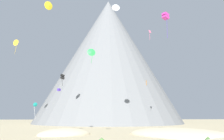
{
  "coord_description": "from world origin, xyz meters",
  "views": [
    {
      "loc": [
        -2.24,
        -32.29,
        4.5
      ],
      "look_at": [
        3.21,
        33.9,
        15.67
      ],
      "focal_mm": 42.22,
      "sensor_mm": 36.0,
      "label": 1
    }
  ],
  "objects_px": {
    "bush_far_right": "(102,140)",
    "kite_rainbow_high": "(150,33)",
    "bush_scatter_east": "(208,140)",
    "kite_gold_high": "(16,43)",
    "kite_green_mid": "(91,52)",
    "kite_magenta_mid": "(165,16)",
    "kite_black_low": "(62,77)",
    "kite_yellow_high": "(49,5)",
    "kite_white_high": "(116,7)",
    "kite_teal_low": "(35,105)",
    "kite_indigo_low": "(59,90)",
    "kite_orange_low": "(146,83)",
    "rock_massif": "(108,61)"
  },
  "relations": [
    {
      "from": "bush_far_right",
      "to": "kite_magenta_mid",
      "type": "distance_m",
      "value": 31.58
    },
    {
      "from": "kite_yellow_high",
      "to": "kite_white_high",
      "type": "height_order",
      "value": "kite_yellow_high"
    },
    {
      "from": "kite_orange_low",
      "to": "kite_rainbow_high",
      "type": "relative_size",
      "value": 0.44
    },
    {
      "from": "kite_green_mid",
      "to": "kite_indigo_low",
      "type": "height_order",
      "value": "kite_green_mid"
    },
    {
      "from": "bush_far_right",
      "to": "kite_orange_low",
      "type": "xyz_separation_m",
      "value": [
        10.55,
        15.31,
        10.94
      ]
    },
    {
      "from": "kite_green_mid",
      "to": "kite_indigo_low",
      "type": "bearing_deg",
      "value": 105.57
    },
    {
      "from": "kite_orange_low",
      "to": "kite_indigo_low",
      "type": "distance_m",
      "value": 28.62
    },
    {
      "from": "rock_massif",
      "to": "kite_green_mid",
      "type": "height_order",
      "value": "rock_massif"
    },
    {
      "from": "kite_magenta_mid",
      "to": "kite_teal_low",
      "type": "xyz_separation_m",
      "value": [
        -34.08,
        33.68,
        -18.44
      ]
    },
    {
      "from": "bush_scatter_east",
      "to": "kite_orange_low",
      "type": "relative_size",
      "value": 1.57
    },
    {
      "from": "bush_far_right",
      "to": "kite_rainbow_high",
      "type": "bearing_deg",
      "value": 64.24
    },
    {
      "from": "kite_orange_low",
      "to": "kite_green_mid",
      "type": "relative_size",
      "value": 0.36
    },
    {
      "from": "kite_orange_low",
      "to": "kite_gold_high",
      "type": "distance_m",
      "value": 52.58
    },
    {
      "from": "kite_orange_low",
      "to": "kite_green_mid",
      "type": "distance_m",
      "value": 14.33
    },
    {
      "from": "kite_green_mid",
      "to": "kite_magenta_mid",
      "type": "distance_m",
      "value": 18.44
    },
    {
      "from": "bush_far_right",
      "to": "kite_gold_high",
      "type": "bearing_deg",
      "value": 120.08
    },
    {
      "from": "kite_rainbow_high",
      "to": "kite_magenta_mid",
      "type": "bearing_deg",
      "value": -84.45
    },
    {
      "from": "kite_orange_low",
      "to": "bush_far_right",
      "type": "bearing_deg",
      "value": 25.13
    },
    {
      "from": "kite_orange_low",
      "to": "kite_yellow_high",
      "type": "distance_m",
      "value": 38.07
    },
    {
      "from": "rock_massif",
      "to": "kite_black_low",
      "type": "bearing_deg",
      "value": -103.84
    },
    {
      "from": "kite_black_low",
      "to": "kite_yellow_high",
      "type": "xyz_separation_m",
      "value": [
        -5.17,
        5.58,
        21.59
      ]
    },
    {
      "from": "rock_massif",
      "to": "kite_yellow_high",
      "type": "xyz_separation_m",
      "value": [
        -21.38,
        -60.24,
        3.83
      ]
    },
    {
      "from": "kite_black_low",
      "to": "kite_indigo_low",
      "type": "height_order",
      "value": "kite_black_low"
    },
    {
      "from": "rock_massif",
      "to": "kite_orange_low",
      "type": "height_order",
      "value": "rock_massif"
    },
    {
      "from": "rock_massif",
      "to": "kite_teal_low",
      "type": "xyz_separation_m",
      "value": [
        -26.78,
        -45.67,
        -24.34
      ]
    },
    {
      "from": "kite_green_mid",
      "to": "kite_magenta_mid",
      "type": "xyz_separation_m",
      "value": [
        16.19,
        -5.02,
        7.26
      ]
    },
    {
      "from": "rock_massif",
      "to": "kite_gold_high",
      "type": "distance_m",
      "value": 56.09
    },
    {
      "from": "kite_gold_high",
      "to": "kite_black_low",
      "type": "bearing_deg",
      "value": 156.5
    },
    {
      "from": "bush_far_right",
      "to": "kite_indigo_low",
      "type": "bearing_deg",
      "value": 107.59
    },
    {
      "from": "kite_orange_low",
      "to": "kite_black_low",
      "type": "relative_size",
      "value": 0.43
    },
    {
      "from": "kite_indigo_low",
      "to": "rock_massif",
      "type": "bearing_deg",
      "value": 112.33
    },
    {
      "from": "bush_scatter_east",
      "to": "kite_magenta_mid",
      "type": "height_order",
      "value": "kite_magenta_mid"
    },
    {
      "from": "kite_black_low",
      "to": "kite_yellow_high",
      "type": "distance_m",
      "value": 22.89
    },
    {
      "from": "bush_far_right",
      "to": "kite_rainbow_high",
      "type": "distance_m",
      "value": 45.62
    },
    {
      "from": "bush_far_right",
      "to": "kite_green_mid",
      "type": "bearing_deg",
      "value": 95.81
    },
    {
      "from": "kite_yellow_high",
      "to": "kite_indigo_low",
      "type": "height_order",
      "value": "kite_yellow_high"
    },
    {
      "from": "kite_orange_low",
      "to": "kite_gold_high",
      "type": "xyz_separation_m",
      "value": [
        -37.98,
        32.06,
        17.14
      ]
    },
    {
      "from": "kite_gold_high",
      "to": "kite_white_high",
      "type": "xyz_separation_m",
      "value": [
        32.33,
        -20.71,
        5.22
      ]
    },
    {
      "from": "kite_gold_high",
      "to": "kite_indigo_low",
      "type": "relative_size",
      "value": 4.84
    },
    {
      "from": "bush_scatter_east",
      "to": "kite_magenta_mid",
      "type": "relative_size",
      "value": 0.36
    },
    {
      "from": "kite_white_high",
      "to": "kite_teal_low",
      "type": "distance_m",
      "value": 40.75
    },
    {
      "from": "kite_white_high",
      "to": "kite_teal_low",
      "type": "height_order",
      "value": "kite_white_high"
    },
    {
      "from": "kite_teal_low",
      "to": "kite_gold_high",
      "type": "bearing_deg",
      "value": 142.2
    },
    {
      "from": "kite_black_low",
      "to": "kite_indigo_low",
      "type": "xyz_separation_m",
      "value": [
        -1.81,
        8.69,
        -2.57
      ]
    },
    {
      "from": "kite_rainbow_high",
      "to": "bush_far_right",
      "type": "bearing_deg",
      "value": -106.92
    },
    {
      "from": "bush_scatter_east",
      "to": "kite_gold_high",
      "type": "xyz_separation_m",
      "value": [
        -44.07,
        48.35,
        28.02
      ]
    },
    {
      "from": "kite_orange_low",
      "to": "kite_yellow_high",
      "type": "height_order",
      "value": "kite_yellow_high"
    },
    {
      "from": "kite_white_high",
      "to": "kite_teal_low",
      "type": "relative_size",
      "value": 0.41
    },
    {
      "from": "rock_massif",
      "to": "kite_magenta_mid",
      "type": "height_order",
      "value": "rock_massif"
    },
    {
      "from": "bush_scatter_east",
      "to": "kite_white_high",
      "type": "distance_m",
      "value": 44.8
    }
  ]
}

